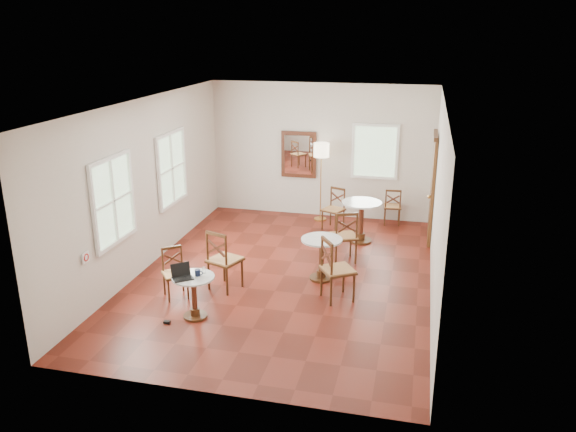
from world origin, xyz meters
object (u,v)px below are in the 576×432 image
object	(u,v)px
chair_near_a	(224,260)
chair_near_b	(175,273)
power_adapter	(167,322)
water_glass	(204,270)
cafe_table_near	(194,292)
floor_lamp	(321,155)
chair_mid_a	(344,236)
chair_mid_b	(336,269)
mouse	(186,277)
chair_back_b	(334,209)
laptop	(182,275)
cafe_table_back	(361,217)
navy_mug	(198,273)
chair_back_a	(392,206)
cafe_table_mid	(321,254)

from	to	relation	value
chair_near_a	chair_near_b	bearing A→B (deg)	54.10
power_adapter	water_glass	bearing A→B (deg)	44.27
cafe_table_near	floor_lamp	bearing A→B (deg)	78.42
cafe_table_near	chair_mid_a	size ratio (longest dim) A/B	0.67
cafe_table_near	chair_mid_b	xyz separation A→B (m)	(1.96, 1.07, 0.10)
power_adapter	chair_mid_b	bearing A→B (deg)	30.60
chair_near_a	mouse	distance (m)	1.13
chair_near_b	chair_mid_a	bearing A→B (deg)	2.68
chair_near_a	chair_back_b	xyz separation A→B (m)	(1.29, 3.38, -0.08)
floor_lamp	laptop	xyz separation A→B (m)	(-1.15, -5.01, -0.77)
cafe_table_back	water_glass	world-z (taller)	cafe_table_back
chair_mid_a	cafe_table_near	bearing A→B (deg)	32.62
chair_near_a	chair_near_b	size ratio (longest dim) A/B	1.28
floor_lamp	navy_mug	bearing A→B (deg)	-101.02
chair_mid_b	mouse	size ratio (longest dim) A/B	12.58
chair_near_b	chair_mid_b	bearing A→B (deg)	-26.90
chair_mid_a	mouse	world-z (taller)	chair_mid_a
chair_back_b	mouse	xyz separation A→B (m)	(-1.48, -4.49, 0.24)
chair_back_a	chair_back_b	size ratio (longest dim) A/B	0.93
cafe_table_near	navy_mug	bearing A→B (deg)	36.87
cafe_table_mid	mouse	xyz separation A→B (m)	(-1.68, -1.85, 0.22)
chair_back_a	floor_lamp	xyz separation A→B (m)	(-1.59, -0.07, 1.07)
chair_back_b	mouse	size ratio (longest dim) A/B	10.75
water_glass	navy_mug	bearing A→B (deg)	-116.06
chair_mid_a	power_adapter	distance (m)	3.70
chair_near_a	mouse	world-z (taller)	chair_near_a
cafe_table_mid	water_glass	bearing A→B (deg)	-132.35
cafe_table_back	chair_near_a	world-z (taller)	chair_near_a
mouse	chair_mid_a	bearing A→B (deg)	38.94
cafe_table_back	water_glass	distance (m)	4.09
chair_near_a	chair_near_b	world-z (taller)	chair_near_a
chair_mid_a	power_adapter	bearing A→B (deg)	30.87
chair_mid_a	water_glass	distance (m)	3.06
chair_mid_a	laptop	size ratio (longest dim) A/B	2.67
chair_back_b	laptop	xyz separation A→B (m)	(-1.54, -4.49, 0.27)
chair_near_a	chair_mid_a	bearing A→B (deg)	-116.49
laptop	water_glass	xyz separation A→B (m)	(0.25, 0.23, -0.00)
cafe_table_back	navy_mug	xyz separation A→B (m)	(-1.99, -3.71, 0.19)
cafe_table_near	chair_back_b	world-z (taller)	chair_back_b
cafe_table_near	navy_mug	size ratio (longest dim) A/B	5.42
chair_back_b	chair_near_a	bearing A→B (deg)	-87.96
cafe_table_back	cafe_table_near	bearing A→B (deg)	-118.65
chair_near_a	navy_mug	xyz separation A→B (m)	(-0.05, -0.99, 0.20)
cafe_table_mid	floor_lamp	size ratio (longest dim) A/B	0.43
chair_near_b	laptop	xyz separation A→B (m)	(0.43, -0.67, 0.31)
chair_near_b	water_glass	size ratio (longest dim) A/B	8.61
navy_mug	power_adapter	size ratio (longest dim) A/B	1.28
chair_near_b	mouse	size ratio (longest dim) A/B	9.91
navy_mug	chair_back_a	bearing A→B (deg)	62.87
cafe_table_mid	cafe_table_back	world-z (taller)	cafe_table_back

